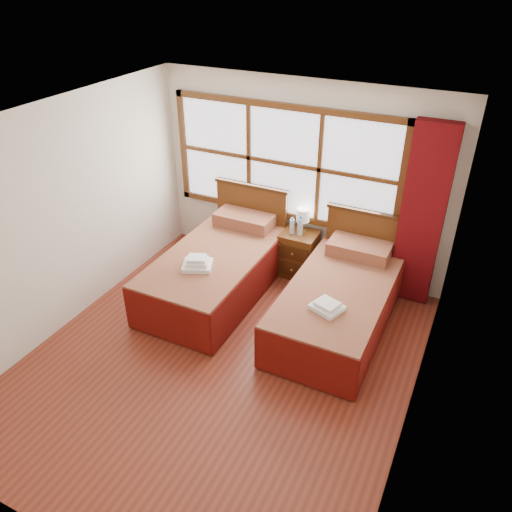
% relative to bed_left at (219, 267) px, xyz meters
% --- Properties ---
extents(floor, '(4.50, 4.50, 0.00)m').
position_rel_bed_left_xyz_m(floor, '(0.69, -1.20, -0.35)').
color(floor, maroon).
rests_on(floor, ground).
extents(ceiling, '(4.50, 4.50, 0.00)m').
position_rel_bed_left_xyz_m(ceiling, '(0.69, -1.20, 2.25)').
color(ceiling, white).
rests_on(ceiling, wall_back).
extents(wall_back, '(4.00, 0.00, 4.00)m').
position_rel_bed_left_xyz_m(wall_back, '(0.69, 1.05, 0.95)').
color(wall_back, silver).
rests_on(wall_back, floor).
extents(wall_left, '(0.00, 4.50, 4.50)m').
position_rel_bed_left_xyz_m(wall_left, '(-1.31, -1.20, 0.95)').
color(wall_left, silver).
rests_on(wall_left, floor).
extents(wall_right, '(0.00, 4.50, 4.50)m').
position_rel_bed_left_xyz_m(wall_right, '(2.69, -1.20, 0.95)').
color(wall_right, silver).
rests_on(wall_right, floor).
extents(window, '(3.16, 0.06, 1.56)m').
position_rel_bed_left_xyz_m(window, '(0.44, 1.02, 1.15)').
color(window, white).
rests_on(window, wall_back).
extents(curtain, '(0.50, 0.16, 2.30)m').
position_rel_bed_left_xyz_m(curtain, '(2.29, 0.91, 0.82)').
color(curtain, '#60090D').
rests_on(curtain, wall_back).
extents(bed_left, '(1.17, 2.28, 1.14)m').
position_rel_bed_left_xyz_m(bed_left, '(0.00, 0.00, 0.00)').
color(bed_left, '#3B200C').
rests_on(bed_left, floor).
extents(bed_right, '(1.12, 2.17, 1.09)m').
position_rel_bed_left_xyz_m(bed_right, '(1.64, 0.00, -0.02)').
color(bed_right, '#3B200C').
rests_on(bed_right, floor).
extents(nightstand, '(0.48, 0.47, 0.64)m').
position_rel_bed_left_xyz_m(nightstand, '(0.79, 0.80, -0.03)').
color(nightstand, '#562F12').
rests_on(nightstand, floor).
extents(towels_left, '(0.43, 0.41, 0.14)m').
position_rel_bed_left_xyz_m(towels_left, '(-0.02, -0.48, 0.32)').
color(towels_left, white).
rests_on(towels_left, bed_left).
extents(towels_right, '(0.39, 0.36, 0.09)m').
position_rel_bed_left_xyz_m(towels_right, '(1.65, -0.55, 0.28)').
color(towels_right, white).
rests_on(towels_right, bed_right).
extents(lamp, '(0.17, 0.17, 0.34)m').
position_rel_bed_left_xyz_m(lamp, '(0.80, 0.86, 0.53)').
color(lamp, gold).
rests_on(lamp, nightstand).
extents(bottle_near, '(0.06, 0.06, 0.23)m').
position_rel_bed_left_xyz_m(bottle_near, '(0.69, 0.76, 0.40)').
color(bottle_near, silver).
rests_on(bottle_near, nightstand).
extents(bottle_far, '(0.07, 0.07, 0.27)m').
position_rel_bed_left_xyz_m(bottle_far, '(0.80, 0.77, 0.42)').
color(bottle_far, silver).
rests_on(bottle_far, nightstand).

